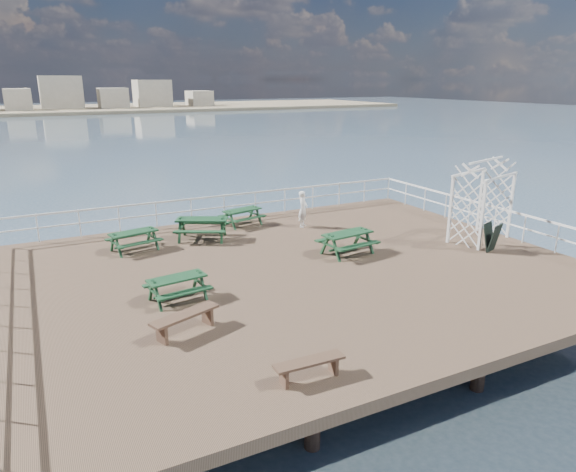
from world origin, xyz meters
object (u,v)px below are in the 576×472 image
at_px(picnic_table_c, 242,214).
at_px(picnic_table_d, 177,283).
at_px(picnic_table_b, 202,224).
at_px(flat_bench_near, 309,365).
at_px(flat_bench_far, 185,318).
at_px(trellis_arbor, 481,205).
at_px(picnic_table_a, 134,237).
at_px(person, 303,209).
at_px(picnic_table_e, 347,238).

distance_m(picnic_table_c, picnic_table_d, 7.73).
relative_size(picnic_table_b, flat_bench_near, 1.58).
height_order(picnic_table_c, flat_bench_far, picnic_table_c).
xyz_separation_m(flat_bench_near, trellis_arbor, (10.37, 5.43, 1.04)).
relative_size(picnic_table_a, picnic_table_d, 1.09).
bearing_deg(trellis_arbor, person, 121.44).
distance_m(picnic_table_a, flat_bench_far, 6.95).
bearing_deg(flat_bench_far, picnic_table_c, 39.78).
bearing_deg(flat_bench_near, picnic_table_c, 76.48).
bearing_deg(picnic_table_a, picnic_table_e, -41.93).
distance_m(picnic_table_d, person, 8.28).
bearing_deg(person, flat_bench_far, -177.31).
height_order(picnic_table_a, trellis_arbor, trellis_arbor).
height_order(picnic_table_e, person, person).
distance_m(picnic_table_b, picnic_table_d, 5.67).
height_order(picnic_table_a, picnic_table_e, picnic_table_e).
height_order(picnic_table_e, flat_bench_far, picnic_table_e).
distance_m(picnic_table_c, flat_bench_near, 11.83).
bearing_deg(flat_bench_far, flat_bench_near, -81.53).
relative_size(picnic_table_b, trellis_arbor, 0.78).
relative_size(picnic_table_a, flat_bench_near, 1.25).
distance_m(picnic_table_c, flat_bench_far, 9.61).
xyz_separation_m(picnic_table_b, person, (4.27, -0.19, 0.16)).
bearing_deg(picnic_table_c, picnic_table_a, -177.02).
relative_size(picnic_table_a, picnic_table_b, 0.79).
bearing_deg(picnic_table_b, picnic_table_e, -17.01).
xyz_separation_m(picnic_table_e, flat_bench_far, (-6.71, -3.22, -0.18)).
relative_size(picnic_table_a, picnic_table_e, 0.95).
xyz_separation_m(picnic_table_d, person, (6.62, 4.97, 0.26)).
bearing_deg(picnic_table_d, person, 29.35).
height_order(picnic_table_b, flat_bench_far, picnic_table_b).
xyz_separation_m(flat_bench_near, person, (5.28, 10.06, 0.43)).
height_order(picnic_table_c, flat_bench_near, picnic_table_c).
bearing_deg(picnic_table_e, person, 78.56).
relative_size(picnic_table_b, picnic_table_e, 1.21).
relative_size(picnic_table_a, trellis_arbor, 0.61).
xyz_separation_m(picnic_table_b, picnic_table_d, (-2.35, -5.16, -0.10)).
bearing_deg(picnic_table_d, picnic_table_c, 47.27).
bearing_deg(person, picnic_table_d, 174.57).
xyz_separation_m(picnic_table_a, trellis_arbor, (11.95, -4.60, 0.86)).
distance_m(picnic_table_d, trellis_arbor, 11.75).
bearing_deg(picnic_table_a, person, -12.30).
bearing_deg(picnic_table_a, flat_bench_near, -93.58).
xyz_separation_m(picnic_table_e, trellis_arbor, (5.35, -0.88, 0.81)).
bearing_deg(picnic_table_b, flat_bench_far, -83.23).
bearing_deg(picnic_table_d, flat_bench_far, -107.41).
xyz_separation_m(picnic_table_c, person, (2.17, -1.35, 0.25)).
bearing_deg(picnic_table_e, picnic_table_b, 128.05).
distance_m(flat_bench_far, trellis_arbor, 12.33).
bearing_deg(trellis_arbor, flat_bench_far, 174.66).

